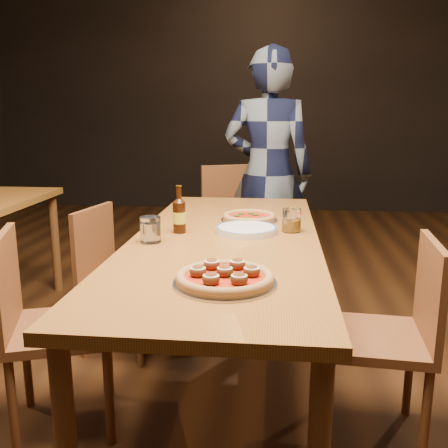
# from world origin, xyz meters

# --- Properties ---
(ground) EXTENTS (9.00, 9.00, 0.00)m
(ground) POSITION_xyz_m (0.00, 0.00, 0.00)
(ground) COLOR black
(table_main) EXTENTS (0.80, 2.00, 0.75)m
(table_main) POSITION_xyz_m (0.00, 0.00, 0.68)
(table_main) COLOR brown
(table_main) RESTS_ON ground
(chair_main_nw) EXTENTS (0.52, 0.52, 0.87)m
(chair_main_nw) POSITION_xyz_m (-0.63, -0.30, 0.44)
(chair_main_nw) COLOR brown
(chair_main_nw) RESTS_ON ground
(chair_main_sw) EXTENTS (0.45, 0.45, 0.82)m
(chair_main_sw) POSITION_xyz_m (-0.58, 0.39, 0.41)
(chair_main_sw) COLOR brown
(chair_main_sw) RESTS_ON ground
(chair_main_e) EXTENTS (0.43, 0.43, 0.86)m
(chair_main_e) POSITION_xyz_m (0.61, -0.24, 0.43)
(chair_main_e) COLOR brown
(chair_main_e) RESTS_ON ground
(chair_end) EXTENTS (0.58, 0.58, 0.95)m
(chair_end) POSITION_xyz_m (-0.02, 1.25, 0.48)
(chair_end) COLOR brown
(chair_end) RESTS_ON ground
(pizza_meatball) EXTENTS (0.33, 0.33, 0.06)m
(pizza_meatball) POSITION_xyz_m (0.06, -0.59, 0.77)
(pizza_meatball) COLOR #B7B7BF
(pizza_meatball) RESTS_ON table_main
(pizza_margherita) EXTENTS (0.28, 0.28, 0.04)m
(pizza_margherita) POSITION_xyz_m (0.08, 0.34, 0.77)
(pizza_margherita) COLOR #B7B7BF
(pizza_margherita) RESTS_ON table_main
(plate_stack) EXTENTS (0.28, 0.28, 0.03)m
(plate_stack) POSITION_xyz_m (0.09, 0.10, 0.76)
(plate_stack) COLOR white
(plate_stack) RESTS_ON table_main
(beer_bottle) EXTENTS (0.06, 0.06, 0.21)m
(beer_bottle) POSITION_xyz_m (-0.21, 0.06, 0.82)
(beer_bottle) COLOR black
(beer_bottle) RESTS_ON table_main
(water_glass) EXTENTS (0.09, 0.09, 0.11)m
(water_glass) POSITION_xyz_m (-0.30, -0.11, 0.80)
(water_glass) COLOR white
(water_glass) RESTS_ON table_main
(amber_glass) EXTENTS (0.08, 0.08, 0.11)m
(amber_glass) POSITION_xyz_m (0.29, 0.14, 0.80)
(amber_glass) COLOR #A86613
(amber_glass) RESTS_ON table_main
(diner) EXTENTS (0.65, 0.46, 1.71)m
(diner) POSITION_xyz_m (0.15, 1.40, 0.85)
(diner) COLOR black
(diner) RESTS_ON ground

